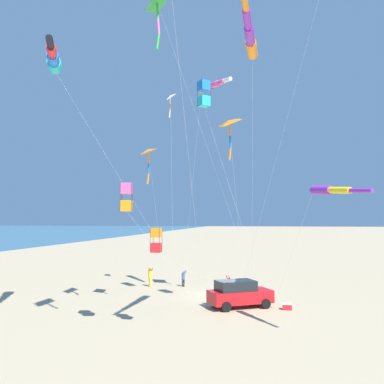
# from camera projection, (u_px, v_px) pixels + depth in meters

# --- Properties ---
(ground_plane) EXTENTS (600.00, 600.00, 0.00)m
(ground_plane) POSITION_uv_depth(u_px,v_px,m) (220.00, 295.00, 31.52)
(ground_plane) COLOR tan
(parked_car) EXTENTS (4.65, 3.74, 1.85)m
(parked_car) POSITION_uv_depth(u_px,v_px,m) (239.00, 293.00, 27.29)
(parked_car) COLOR red
(parked_car) RESTS_ON ground_plane
(cooler_box) EXTENTS (0.62, 0.42, 0.42)m
(cooler_box) POSITION_uv_depth(u_px,v_px,m) (287.00, 307.00, 26.56)
(cooler_box) COLOR red
(cooler_box) RESTS_ON ground_plane
(person_adult_flyer) EXTENTS (0.61, 0.64, 1.79)m
(person_adult_flyer) POSITION_uv_depth(u_px,v_px,m) (150.00, 276.00, 35.73)
(person_adult_flyer) COLOR gold
(person_adult_flyer) RESTS_ON ground_plane
(person_child_green_jacket) EXTENTS (0.44, 0.50, 1.42)m
(person_child_green_jacket) POSITION_uv_depth(u_px,v_px,m) (229.00, 283.00, 32.95)
(person_child_green_jacket) COLOR #335199
(person_child_green_jacket) RESTS_ON ground_plane
(person_child_grey_jacket) EXTENTS (0.52, 0.47, 1.46)m
(person_child_grey_jacket) POSITION_uv_depth(u_px,v_px,m) (183.00, 278.00, 35.73)
(person_child_grey_jacket) COLOR #232328
(person_child_grey_jacket) RESTS_ON ground_plane
(kite_box_checkered_midright) EXTENTS (4.62, 3.99, 15.84)m
(kite_box_checkered_midright) POSITION_uv_depth(u_px,v_px,m) (204.00, 94.00, 28.11)
(kite_box_checkered_midright) COLOR blue
(kite_box_checkered_midright) RESTS_ON ground_plane
(kite_box_long_streamer_right) EXTENTS (3.13, 8.10, 8.00)m
(kite_box_long_streamer_right) POSITION_uv_depth(u_px,v_px,m) (127.00, 197.00, 21.33)
(kite_box_long_streamer_right) COLOR #EF4C93
(kite_box_long_streamer_right) RESTS_ON ground_plane
(kite_delta_small_distant) EXTENTS (6.11, 14.78, 19.07)m
(kite_delta_small_distant) POSITION_uv_depth(u_px,v_px,m) (157.00, 3.00, 22.76)
(kite_delta_small_distant) COLOR green
(kite_delta_small_distant) RESTS_ON ground_plane
(kite_delta_yellow_midlevel) EXTENTS (2.36, 4.62, 14.03)m
(kite_delta_yellow_midlevel) POSITION_uv_depth(u_px,v_px,m) (229.00, 123.00, 30.72)
(kite_delta_yellow_midlevel) COLOR orange
(kite_delta_yellow_midlevel) RESTS_ON ground_plane
(kite_delta_magenta_far_left) EXTENTS (2.51, 12.11, 11.04)m
(kite_delta_magenta_far_left) POSITION_uv_depth(u_px,v_px,m) (148.00, 152.00, 27.24)
(kite_delta_magenta_far_left) COLOR orange
(kite_delta_magenta_far_left) RESTS_ON ground_plane
(kite_windsock_black_fish_shape) EXTENTS (0.85, 17.09, 15.58)m
(kite_windsock_black_fish_shape) POSITION_uv_depth(u_px,v_px,m) (250.00, 36.00, 20.05)
(kite_windsock_black_fish_shape) COLOR orange
(kite_windsock_black_fish_shape) RESTS_ON ground_plane
(kite_windsock_red_high_left) EXTENTS (4.32, 10.43, 7.88)m
(kite_windsock_red_high_left) POSITION_uv_depth(u_px,v_px,m) (331.00, 190.00, 20.32)
(kite_windsock_red_high_left) COLOR purple
(kite_windsock_red_high_left) RESTS_ON ground_plane
(kite_windsock_striped_overhead) EXTENTS (6.74, 14.16, 15.58)m
(kite_windsock_striped_overhead) POSITION_uv_depth(u_px,v_px,m) (53.00, 59.00, 22.48)
(kite_windsock_striped_overhead) COLOR #1EB7C6
(kite_windsock_striped_overhead) RESTS_ON ground_plane
(kite_box_orange_high_right) EXTENTS (2.70, 13.66, 5.58)m
(kite_box_orange_high_right) POSITION_uv_depth(u_px,v_px,m) (156.00, 240.00, 21.79)
(kite_box_orange_high_right) COLOR orange
(kite_box_orange_high_right) RESTS_ON ground_plane
(kite_windsock_blue_topmost) EXTENTS (5.15, 7.00, 17.01)m
(kite_windsock_blue_topmost) POSITION_uv_depth(u_px,v_px,m) (211.00, 86.00, 31.17)
(kite_windsock_blue_topmost) COLOR orange
(kite_windsock_blue_topmost) RESTS_ON ground_plane
(kite_delta_rainbow_low_near) EXTENTS (1.37, 2.91, 16.68)m
(kite_delta_rainbow_low_near) POSITION_uv_depth(u_px,v_px,m) (170.00, 98.00, 33.32)
(kite_delta_rainbow_low_near) COLOR white
(kite_delta_rainbow_low_near) RESTS_ON ground_plane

